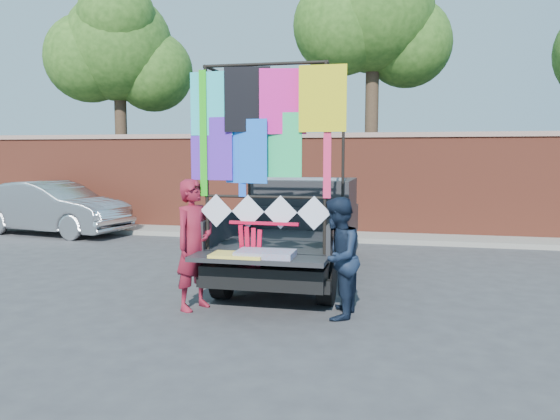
% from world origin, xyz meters
% --- Properties ---
extents(ground, '(90.00, 90.00, 0.00)m').
position_xyz_m(ground, '(0.00, 0.00, 0.00)').
color(ground, '#38383A').
rests_on(ground, ground).
extents(brick_wall, '(30.00, 0.45, 2.61)m').
position_xyz_m(brick_wall, '(0.00, 7.00, 1.33)').
color(brick_wall, brown).
rests_on(brick_wall, ground).
extents(curb, '(30.00, 1.20, 0.12)m').
position_xyz_m(curb, '(0.00, 6.30, 0.06)').
color(curb, gray).
rests_on(curb, ground).
extents(tree_left, '(4.20, 3.30, 7.05)m').
position_xyz_m(tree_left, '(-6.48, 8.12, 5.12)').
color(tree_left, '#38281C').
rests_on(tree_left, ground).
extents(tree_mid, '(4.20, 3.30, 7.73)m').
position_xyz_m(tree_mid, '(1.02, 8.12, 5.70)').
color(tree_mid, '#38281C').
rests_on(tree_mid, ground).
extents(pickup_truck, '(2.06, 5.17, 3.25)m').
position_xyz_m(pickup_truck, '(0.13, 2.43, 0.82)').
color(pickup_truck, black).
rests_on(pickup_truck, ground).
extents(sedan, '(4.35, 2.13, 1.37)m').
position_xyz_m(sedan, '(-6.97, 5.41, 0.69)').
color(sedan, '#B3B6BA').
rests_on(sedan, ground).
extents(woman, '(0.64, 0.76, 1.76)m').
position_xyz_m(woman, '(-0.82, -0.19, 0.88)').
color(woman, maroon).
rests_on(woman, ground).
extents(man, '(0.63, 0.79, 1.55)m').
position_xyz_m(man, '(1.10, -0.16, 0.78)').
color(man, '#141F32').
rests_on(man, ground).
extents(streamer_bundle, '(0.93, 0.07, 0.64)m').
position_xyz_m(streamer_bundle, '(0.03, -0.19, 1.01)').
color(streamer_bundle, red).
rests_on(streamer_bundle, ground).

